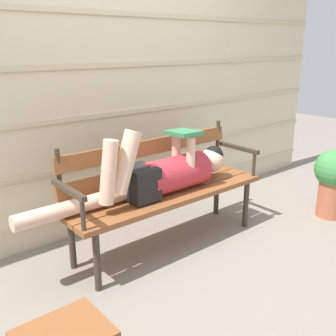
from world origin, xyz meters
TOP-DOWN VIEW (x-y plane):
  - ground_plane at (0.00, 0.00)m, footprint 12.00×12.00m
  - house_siding at (0.00, 0.75)m, footprint 5.05×0.08m
  - park_bench at (0.00, 0.19)m, footprint 1.58×0.44m
  - reclining_person at (-0.06, 0.12)m, footprint 1.64×0.26m
  - potted_plant at (1.43, -0.39)m, footprint 0.33×0.33m

SIDE VIEW (x-z plane):
  - ground_plane at x=0.00m, z-range 0.00..0.00m
  - potted_plant at x=1.43m, z-range 0.05..0.66m
  - park_bench at x=0.00m, z-range 0.06..0.89m
  - reclining_person at x=-0.06m, z-range 0.32..0.84m
  - house_siding at x=0.00m, z-range 0.00..2.60m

